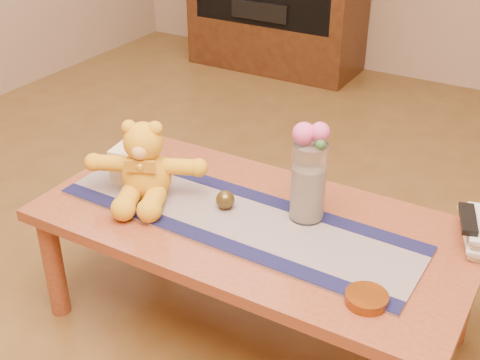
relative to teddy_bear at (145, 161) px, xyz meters
The scene contains 26 objects.
floor 0.70m from the teddy_bear, ahead, with size 5.50×5.50×0.00m, color brown.
coffee_table_top 0.41m from the teddy_bear, ahead, with size 1.40×0.70×0.04m, color brown.
table_leg_fl 0.52m from the teddy_bear, 138.64° to the right, with size 0.07×0.07×0.41m, color brown.
table_leg_bl 0.58m from the teddy_bear, 126.84° to the left, with size 0.07×0.07×0.41m, color brown.
table_leg_br 1.14m from the teddy_bear, 18.94° to the left, with size 0.07×0.07×0.41m, color brown.
persian_runner 0.36m from the teddy_bear, ahead, with size 1.20×0.35×0.01m, color #1C214F.
runner_border_near 0.37m from the teddy_bear, 19.32° to the right, with size 1.20×0.06×0.00m, color #13143A.
runner_border_far 0.40m from the teddy_bear, 27.75° to the left, with size 1.20×0.06×0.00m, color #13143A.
teddy_bear is the anchor object (origin of this frame).
pillar_candle 0.14m from the teddy_bear, 155.75° to the left, with size 0.10×0.10×0.12m, color #FBEDB9.
candle_wick 0.13m from the teddy_bear, 155.75° to the left, with size 0.00×0.00×0.01m, color black.
glass_vase 0.54m from the teddy_bear, 15.51° to the left, with size 0.11×0.11×0.26m, color silver.
potpourri_fill 0.55m from the teddy_bear, 15.51° to the left, with size 0.09×0.09×0.18m, color beige.
rose_left 0.55m from the teddy_bear, 15.04° to the left, with size 0.07×0.07×0.07m, color #E24F90.
rose_right 0.60m from the teddy_bear, 15.32° to the left, with size 0.06×0.06×0.06m, color #E24F90.
blue_flower_back 0.59m from the teddy_bear, 18.67° to the left, with size 0.04×0.04×0.04m, color #526AB3.
blue_flower_side 0.54m from the teddy_bear, 18.51° to the left, with size 0.04×0.04×0.04m, color #526AB3.
leaf_sprig 0.60m from the teddy_bear, 12.54° to the left, with size 0.03×0.03×0.03m, color #33662D.
bronze_ball 0.30m from the teddy_bear, 12.52° to the left, with size 0.06×0.06×0.06m, color #4C3E19.
book_bottom 1.03m from the teddy_bear, 15.69° to the left, with size 0.17×0.22×0.02m, color #F1E6BA.
book_lower 1.04m from the teddy_bear, 15.48° to the left, with size 0.16×0.22×0.02m, color #F1E6BA.
book_upper 1.02m from the teddy_bear, 15.85° to the left, with size 0.17×0.22×0.02m, color #F1E6BA.
book_top 1.03m from the teddy_bear, 15.59° to the left, with size 0.16×0.22×0.02m, color #F1E6BA.
tv_remote 1.03m from the teddy_bear, 15.14° to the left, with size 0.04×0.16×0.02m, color black.
amber_dish 0.86m from the teddy_bear, ahead, with size 0.12×0.12×0.03m, color #BF5914.
stereo_lower 2.55m from the teddy_bear, 108.83° to the left, with size 0.42×0.28×0.12m, color black.
Camera 1 is at (0.81, -1.47, 1.55)m, focal length 46.66 mm.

